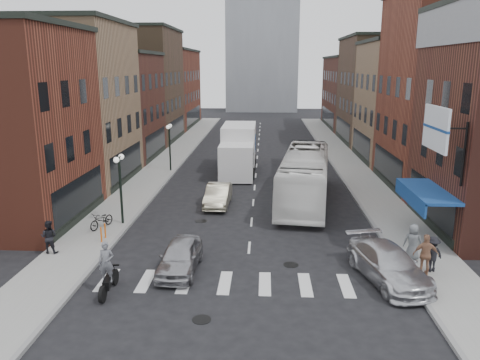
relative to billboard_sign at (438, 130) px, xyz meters
name	(u,v)px	position (x,y,z in m)	size (l,w,h in m)	color
ground	(249,255)	(-8.59, -0.50, -6.13)	(160.00, 160.00, 0.00)	black
sidewalk_left	(168,162)	(-17.09, 21.50, -6.06)	(3.00, 74.00, 0.15)	gray
sidewalk_right	(348,164)	(-0.09, 21.50, -6.06)	(3.00, 74.00, 0.15)	gray
curb_left	(183,163)	(-15.59, 21.50, -6.13)	(0.20, 74.00, 0.16)	gray
curb_right	(332,164)	(-1.59, 21.50, -6.13)	(0.20, 74.00, 0.16)	gray
crosswalk_stripes	(246,283)	(-8.59, -3.50, -6.13)	(12.00, 2.20, 0.01)	silver
bldg_left_mid_a	(59,104)	(-23.58, 13.50, 0.02)	(10.30, 10.20, 12.30)	#9C7856
bldg_left_mid_b	(104,106)	(-23.58, 23.50, -0.98)	(10.30, 10.20, 10.30)	#4D231B
bldg_left_far_a	(134,85)	(-23.58, 34.50, 0.52)	(10.30, 12.20, 13.30)	#4C3826
bldg_left_far_b	(160,88)	(-23.58, 48.50, -0.48)	(10.30, 16.20, 11.30)	maroon
bldg_right_mid_a	(463,91)	(6.41, 13.50, 1.02)	(10.30, 10.20, 14.30)	maroon
bldg_right_mid_b	(417,102)	(6.41, 23.50, -0.48)	(10.30, 10.20, 11.30)	#9C7856
bldg_right_far_a	(388,90)	(6.41, 34.50, 0.02)	(10.30, 12.20, 12.30)	#4C3826
bldg_right_far_b	(363,92)	(6.41, 48.50, -0.98)	(10.30, 16.20, 10.30)	#4D231B
awning_blue	(423,192)	(0.34, 2.00, -3.50)	(1.80, 5.00, 0.78)	navy
billboard_sign	(438,130)	(0.00, 0.00, 0.00)	(1.52, 3.00, 3.70)	black
streetlamp_near	(120,176)	(-15.99, 3.50, -3.22)	(0.32, 1.22, 4.11)	black
streetlamp_far	(170,139)	(-15.99, 17.50, -3.22)	(0.32, 1.22, 4.11)	black
bike_rack	(103,233)	(-16.19, 0.80, -5.58)	(0.08, 0.68, 0.80)	#D8590C
box_truck	(238,150)	(-10.10, 17.68, -4.17)	(2.88, 9.11, 3.97)	white
motorcycle_rider	(107,270)	(-14.10, -4.71, -5.09)	(0.66, 2.19, 2.23)	black
transit_bus	(305,177)	(-5.15, 9.03, -4.41)	(2.90, 12.40, 3.45)	white
sedan_left_near	(180,256)	(-11.59, -2.41, -5.44)	(1.64, 4.08, 1.39)	#A7A7AB
sedan_left_far	(218,195)	(-10.88, 7.73, -5.43)	(1.49, 4.26, 1.40)	beige
curb_car	(388,264)	(-2.54, -2.87, -5.39)	(2.07, 5.09, 1.48)	silver
parked_bicycle	(102,220)	(-16.89, 2.62, -5.52)	(0.62, 1.78, 0.93)	black
ped_left_solo	(49,237)	(-18.19, -1.03, -5.17)	(0.79, 0.46, 1.64)	black
ped_right_a	(432,254)	(-0.48, -2.17, -5.18)	(1.04, 0.51, 1.60)	black
ped_right_b	(426,255)	(-0.88, -2.52, -5.07)	(1.07, 0.54, 1.83)	#97674D
ped_right_c	(413,242)	(-0.93, -0.89, -5.12)	(0.84, 0.55, 1.72)	slate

